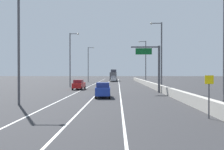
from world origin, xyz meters
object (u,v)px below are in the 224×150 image
(lamp_post_right_second, at_px, (160,52))
(lamp_post_left_mid, at_px, (71,56))
(car_red_0, at_px, (79,85))
(box_truck, at_px, (113,76))
(lamp_post_right_near, at_px, (222,23))
(lamp_post_left_near, at_px, (21,37))
(lamp_post_right_third, at_px, (145,60))
(overhead_sign_gantry, at_px, (154,63))
(car_blue_2, at_px, (103,90))
(speed_advisory_sign, at_px, (209,93))
(car_silver_1, at_px, (113,79))
(lamp_post_left_far, at_px, (89,62))

(lamp_post_right_second, xyz_separation_m, lamp_post_left_mid, (-17.77, 10.86, 0.00))
(car_red_0, relative_size, box_truck, 0.53)
(lamp_post_right_second, height_order, lamp_post_left_mid, same)
(lamp_post_right_near, distance_m, lamp_post_left_near, 18.22)
(lamp_post_right_third, bearing_deg, overhead_sign_gantry, -93.39)
(car_blue_2, distance_m, box_truck, 62.62)
(lamp_post_right_near, xyz_separation_m, box_truck, (-9.23, 75.62, -4.73))
(lamp_post_right_second, relative_size, car_blue_2, 2.84)
(lamp_post_right_second, distance_m, lamp_post_right_third, 24.28)
(car_blue_2, bearing_deg, speed_advisory_sign, -59.44)
(lamp_post_left_mid, distance_m, car_blue_2, 24.40)
(lamp_post_left_mid, bearing_deg, lamp_post_right_second, -31.42)
(car_blue_2, bearing_deg, car_silver_1, 89.60)
(lamp_post_left_near, relative_size, box_truck, 1.31)
(lamp_post_right_third, xyz_separation_m, lamp_post_left_near, (-17.16, -42.57, 0.00))
(lamp_post_left_far, xyz_separation_m, car_blue_2, (8.03, -51.27, -5.83))
(lamp_post_left_mid, distance_m, lamp_post_left_far, 29.14)
(speed_advisory_sign, bearing_deg, car_red_0, 115.63)
(lamp_post_right_near, xyz_separation_m, lamp_post_left_mid, (-17.91, 35.14, 0.00))
(car_red_0, bearing_deg, lamp_post_left_near, -95.94)
(speed_advisory_sign, bearing_deg, lamp_post_left_near, 156.60)
(car_red_0, height_order, box_truck, box_truck)
(lamp_post_right_third, height_order, car_blue_2, lamp_post_right_third)
(lamp_post_left_mid, relative_size, lamp_post_left_far, 1.00)
(overhead_sign_gantry, relative_size, lamp_post_right_near, 0.62)
(car_silver_1, height_order, car_blue_2, car_silver_1)
(lamp_post_left_near, xyz_separation_m, box_truck, (7.97, 69.62, -4.73))
(car_blue_2, height_order, box_truck, box_truck)
(overhead_sign_gantry, height_order, lamp_post_right_third, lamp_post_right_third)
(car_blue_2, bearing_deg, lamp_post_right_third, 75.17)
(box_truck, bearing_deg, overhead_sign_gantry, -82.16)
(lamp_post_right_near, xyz_separation_m, lamp_post_right_second, (-0.14, 24.28, 0.00))
(speed_advisory_sign, distance_m, lamp_post_left_mid, 40.03)
(lamp_post_right_second, relative_size, car_red_0, 2.50)
(lamp_post_right_near, bearing_deg, box_truck, 96.96)
(overhead_sign_gantry, distance_m, car_blue_2, 11.62)
(lamp_post_left_far, xyz_separation_m, car_red_0, (2.53, -36.62, -5.86))
(lamp_post_right_near, distance_m, lamp_post_right_second, 24.28)
(car_silver_1, relative_size, car_blue_2, 1.12)
(lamp_post_left_near, xyz_separation_m, car_blue_2, (7.74, 7.01, -5.83))
(lamp_post_left_mid, height_order, car_red_0, lamp_post_left_mid)
(car_silver_1, distance_m, box_truck, 8.73)
(lamp_post_left_mid, bearing_deg, speed_advisory_sign, -65.19)
(car_silver_1, bearing_deg, speed_advisory_sign, -83.41)
(lamp_post_right_near, xyz_separation_m, lamp_post_right_third, (-0.04, 48.57, 0.00))
(lamp_post_right_third, height_order, lamp_post_left_far, same)
(lamp_post_left_mid, bearing_deg, car_silver_1, 74.49)
(lamp_post_left_mid, bearing_deg, lamp_post_right_third, 36.92)
(lamp_post_left_far, bearing_deg, box_truck, 53.95)
(lamp_post_right_third, xyz_separation_m, car_blue_2, (-9.42, -35.56, -5.83))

